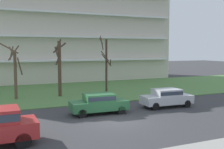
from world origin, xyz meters
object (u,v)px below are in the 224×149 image
(tree_center, at_px, (59,66))
(tree_left, at_px, (15,70))
(sedan_silver_near_left, at_px, (167,97))
(sedan_green_center_right, at_px, (99,103))

(tree_center, bearing_deg, tree_left, -179.55)
(tree_left, height_order, sedan_silver_near_left, tree_left)
(tree_left, height_order, tree_center, tree_center)
(sedan_green_center_right, bearing_deg, tree_center, -80.77)
(sedan_silver_near_left, bearing_deg, tree_center, -47.24)
(tree_center, height_order, sedan_green_center_right, tree_center)
(sedan_green_center_right, bearing_deg, sedan_silver_near_left, -177.83)
(tree_left, xyz_separation_m, tree_center, (4.38, 0.03, 0.25))
(tree_left, xyz_separation_m, sedan_green_center_right, (5.46, -8.71, -2.09))
(sedan_silver_near_left, height_order, sedan_green_center_right, same)
(tree_left, distance_m, sedan_silver_near_left, 14.73)
(tree_center, xyz_separation_m, sedan_silver_near_left, (7.31, -8.74, -2.33))
(tree_center, bearing_deg, sedan_green_center_right, -82.95)
(tree_left, distance_m, tree_center, 4.39)
(tree_left, xyz_separation_m, sedan_silver_near_left, (11.69, -8.71, -2.09))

